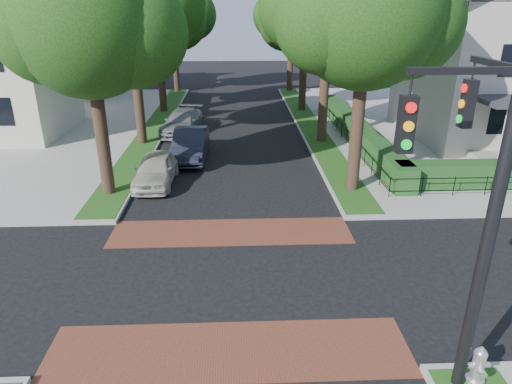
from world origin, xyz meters
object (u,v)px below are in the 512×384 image
at_px(parked_car_rear, 182,122).
at_px(fire_hydrant, 478,366).
at_px(parked_car_middle, 191,144).
at_px(parked_car_front, 156,169).
at_px(traffic_signal, 482,191).

relative_size(parked_car_rear, fire_hydrant, 5.24).
distance_m(parked_car_middle, fire_hydrant, 18.54).
relative_size(parked_car_front, parked_car_middle, 0.86).
distance_m(traffic_signal, parked_car_front, 15.87).
bearing_deg(parked_car_front, parked_car_middle, 72.65).
bearing_deg(parked_car_rear, parked_car_front, -82.46).
relative_size(traffic_signal, parked_car_rear, 1.56).
relative_size(traffic_signal, fire_hydrant, 8.19).
relative_size(traffic_signal, parked_car_middle, 1.60).
relative_size(parked_car_middle, fire_hydrant, 5.13).
height_order(traffic_signal, parked_car_middle, traffic_signal).
bearing_deg(parked_car_rear, parked_car_middle, -70.28).
bearing_deg(traffic_signal, parked_car_front, 123.54).
bearing_deg(fire_hydrant, traffic_signal, 139.63).
bearing_deg(parked_car_middle, traffic_signal, -65.66).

